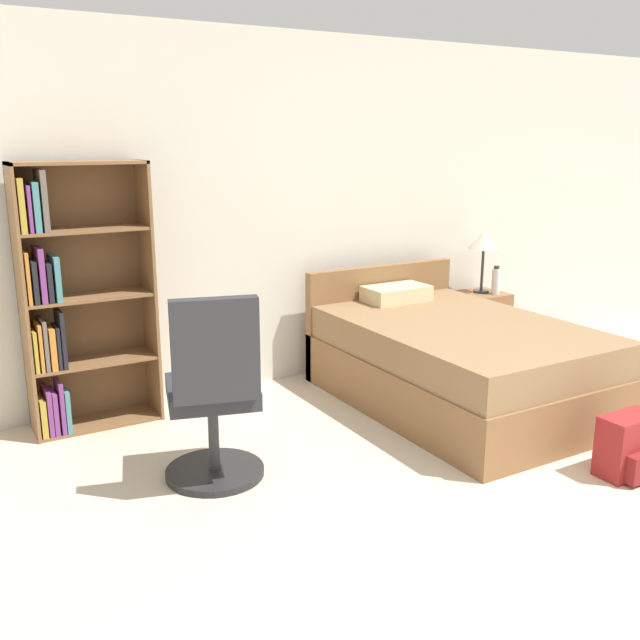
{
  "coord_description": "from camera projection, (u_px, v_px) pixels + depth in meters",
  "views": [
    {
      "loc": [
        -2.67,
        -1.59,
        1.85
      ],
      "look_at": [
        -0.6,
        1.98,
        0.79
      ],
      "focal_mm": 40.0,
      "sensor_mm": 36.0,
      "label": 1
    }
  ],
  "objects": [
    {
      "name": "backpack_red",
      "position": [
        629.0,
        447.0,
        3.99
      ],
      "size": [
        0.34,
        0.25,
        0.35
      ],
      "color": "maroon",
      "rests_on": "ground_plane"
    },
    {
      "name": "bed",
      "position": [
        453.0,
        361.0,
        5.06
      ],
      "size": [
        1.35,
        2.02,
        0.86
      ],
      "color": "brown",
      "rests_on": "ground_plane"
    },
    {
      "name": "water_bottle",
      "position": [
        496.0,
        281.0,
        6.07
      ],
      "size": [
        0.07,
        0.07,
        0.24
      ],
      "color": "silver",
      "rests_on": "nightstand"
    },
    {
      "name": "bookshelf",
      "position": [
        72.0,
        301.0,
        4.5
      ],
      "size": [
        0.81,
        0.32,
        1.71
      ],
      "color": "brown",
      "rests_on": "ground_plane"
    },
    {
      "name": "wall_back",
      "position": [
        306.0,
        211.0,
        5.47
      ],
      "size": [
        9.0,
        0.06,
        2.6
      ],
      "color": "silver",
      "rests_on": "ground_plane"
    },
    {
      "name": "table_lamp",
      "position": [
        484.0,
        242.0,
        6.05
      ],
      "size": [
        0.27,
        0.27,
        0.53
      ],
      "color": "#333333",
      "rests_on": "nightstand"
    },
    {
      "name": "office_chair",
      "position": [
        214.0,
        398.0,
        3.82
      ],
      "size": [
        0.59,
        0.66,
        1.09
      ],
      "color": "#232326",
      "rests_on": "ground_plane"
    },
    {
      "name": "nightstand",
      "position": [
        478.0,
        324.0,
        6.21
      ],
      "size": [
        0.43,
        0.42,
        0.55
      ],
      "color": "brown",
      "rests_on": "ground_plane"
    }
  ]
}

